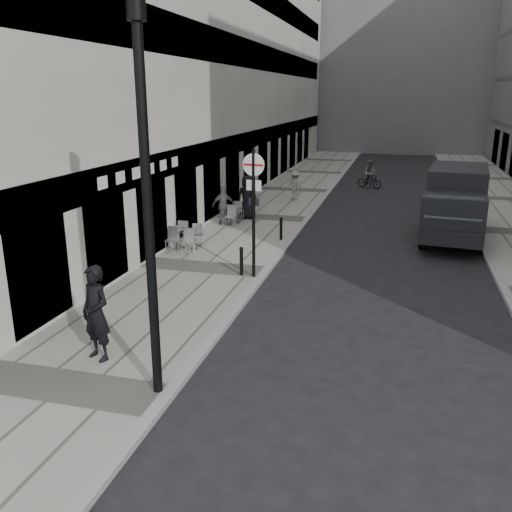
{
  "coord_description": "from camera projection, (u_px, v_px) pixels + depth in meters",
  "views": [
    {
      "loc": [
        3.87,
        -5.19,
        5.42
      ],
      "look_at": [
        0.41,
        7.81,
        1.4
      ],
      "focal_mm": 38.0,
      "sensor_mm": 36.0,
      "label": 1
    }
  ],
  "objects": [
    {
      "name": "bollard_far",
      "position": [
        241.0,
        262.0,
        16.46
      ],
      "size": [
        0.11,
        0.11,
        0.83
      ],
      "primitive_type": "cylinder",
      "color": "black",
      "rests_on": "sidewalk"
    },
    {
      "name": "cyclist",
      "position": [
        370.0,
        177.0,
        32.54
      ],
      "size": [
        1.65,
        1.15,
        1.68
      ],
      "rotation": [
        0.0,
        0.0,
        -0.43
      ],
      "color": "black",
      "rests_on": "ground"
    },
    {
      "name": "pedestrian_c",
      "position": [
        247.0,
        197.0,
        23.9
      ],
      "size": [
        0.97,
        0.67,
        1.9
      ],
      "primitive_type": "imported",
      "rotation": [
        0.0,
        0.0,
        3.07
      ],
      "color": "black",
      "rests_on": "sidewalk"
    },
    {
      "name": "lamppost",
      "position": [
        147.0,
        191.0,
        9.03
      ],
      "size": [
        0.3,
        0.3,
        6.76
      ],
      "color": "black",
      "rests_on": "sidewalk"
    },
    {
      "name": "panel_van",
      "position": [
        456.0,
        200.0,
        20.85
      ],
      "size": [
        2.73,
        5.94,
        2.71
      ],
      "rotation": [
        0.0,
        0.0,
        -0.11
      ],
      "color": "black",
      "rests_on": "ground"
    },
    {
      "name": "sidewalk",
      "position": [
        262.0,
        218.0,
        24.45
      ],
      "size": [
        4.0,
        60.0,
        0.12
      ],
      "primitive_type": "cube",
      "color": "gray",
      "rests_on": "ground"
    },
    {
      "name": "building_left",
      "position": [
        220.0,
        25.0,
        28.9
      ],
      "size": [
        4.0,
        45.0,
        18.0
      ],
      "primitive_type": "cube",
      "color": "silver",
      "rests_on": "ground"
    },
    {
      "name": "cafe_table_near",
      "position": [
        193.0,
        238.0,
        19.16
      ],
      "size": [
        0.66,
        1.49,
        0.85
      ],
      "color": "silver",
      "rests_on": "sidewalk"
    },
    {
      "name": "pedestrian_a",
      "position": [
        224.0,
        206.0,
        22.74
      ],
      "size": [
        1.04,
        0.72,
        1.63
      ],
      "primitive_type": "imported",
      "rotation": [
        0.0,
        0.0,
        3.51
      ],
      "color": "#545558",
      "rests_on": "sidewalk"
    },
    {
      "name": "pedestrian_b",
      "position": [
        295.0,
        185.0,
        28.11
      ],
      "size": [
        1.13,
        0.91,
        1.53
      ],
      "primitive_type": "imported",
      "rotation": [
        0.0,
        0.0,
        2.74
      ],
      "color": "gray",
      "rests_on": "sidewalk"
    },
    {
      "name": "bollard_near",
      "position": [
        281.0,
        229.0,
        20.48
      ],
      "size": [
        0.11,
        0.11,
        0.81
      ],
      "primitive_type": "cylinder",
      "color": "black",
      "rests_on": "sidewalk"
    },
    {
      "name": "cafe_table_mid",
      "position": [
        235.0,
        213.0,
        23.0
      ],
      "size": [
        0.7,
        1.57,
        0.9
      ],
      "color": "silver",
      "rests_on": "sidewalk"
    },
    {
      "name": "cafe_table_far",
      "position": [
        179.0,
        236.0,
        19.29
      ],
      "size": [
        0.71,
        1.61,
        0.92
      ],
      "color": "silver",
      "rests_on": "sidewalk"
    },
    {
      "name": "building_far",
      "position": [
        386.0,
        38.0,
        55.65
      ],
      "size": [
        24.0,
        16.0,
        22.0
      ],
      "primitive_type": "cube",
      "color": "slate",
      "rests_on": "ground"
    },
    {
      "name": "walking_man",
      "position": [
        96.0,
        313.0,
        11.05
      ],
      "size": [
        0.87,
        0.73,
        2.02
      ],
      "primitive_type": "imported",
      "rotation": [
        0.0,
        0.0,
        -0.4
      ],
      "color": "black",
      "rests_on": "sidewalk"
    },
    {
      "name": "sign_post",
      "position": [
        254.0,
        197.0,
        15.74
      ],
      "size": [
        0.65,
        0.14,
        3.81
      ],
      "rotation": [
        0.0,
        0.0,
        -0.13
      ],
      "color": "black",
      "rests_on": "sidewalk"
    }
  ]
}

